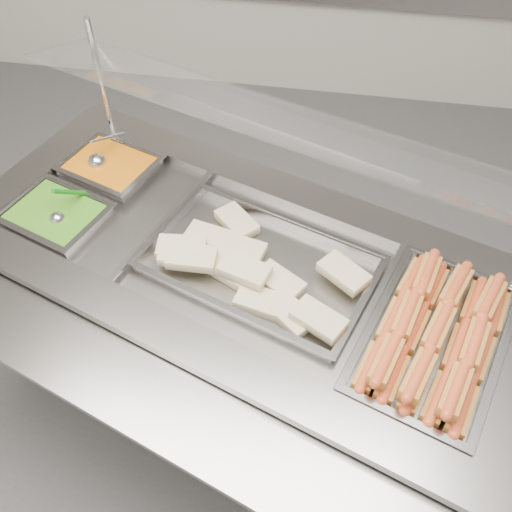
% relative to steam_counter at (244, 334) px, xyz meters
% --- Properties ---
extents(ground, '(6.00, 6.00, 0.00)m').
position_rel_steam_counter_xyz_m(ground, '(0.11, -0.31, -0.42)').
color(ground, '#545557').
rests_on(ground, ground).
extents(steam_counter, '(1.90, 1.32, 0.84)m').
position_rel_steam_counter_xyz_m(steam_counter, '(0.00, 0.00, 0.00)').
color(steam_counter, gray).
rests_on(steam_counter, ground).
extents(tray_rail, '(1.65, 0.87, 0.05)m').
position_rel_steam_counter_xyz_m(tray_rail, '(-0.16, -0.45, 0.37)').
color(tray_rail, gray).
rests_on(tray_rail, steam_counter).
extents(sneeze_guard, '(1.53, 0.78, 0.41)m').
position_rel_steam_counter_xyz_m(sneeze_guard, '(0.07, 0.19, 0.76)').
color(sneeze_guard, silver).
rests_on(sneeze_guard, steam_counter).
extents(pan_hotdogs, '(0.47, 0.59, 0.09)m').
position_rel_steam_counter_xyz_m(pan_hotdogs, '(0.55, -0.20, 0.38)').
color(pan_hotdogs, gray).
rests_on(pan_hotdogs, steam_counter).
extents(pan_wraps, '(0.72, 0.56, 0.07)m').
position_rel_steam_counter_xyz_m(pan_wraps, '(0.05, -0.02, 0.39)').
color(pan_wraps, gray).
rests_on(pan_wraps, steam_counter).
extents(pan_beans, '(0.34, 0.30, 0.09)m').
position_rel_steam_counter_xyz_m(pan_beans, '(-0.52, 0.33, 0.38)').
color(pan_beans, gray).
rests_on(pan_beans, steam_counter).
extents(pan_peas, '(0.34, 0.30, 0.09)m').
position_rel_steam_counter_xyz_m(pan_peas, '(-0.61, 0.08, 0.38)').
color(pan_peas, gray).
rests_on(pan_peas, steam_counter).
extents(hotdogs_in_buns, '(0.42, 0.54, 0.11)m').
position_rel_steam_counter_xyz_m(hotdogs_in_buns, '(0.55, -0.20, 0.43)').
color(hotdogs_in_buns, '#9C5820').
rests_on(hotdogs_in_buns, pan_hotdogs).
extents(tortilla_wraps, '(0.62, 0.49, 0.07)m').
position_rel_steam_counter_xyz_m(tortilla_wraps, '(0.02, -0.05, 0.42)').
color(tortilla_wraps, '#D0C18C').
rests_on(tortilla_wraps, pan_wraps).
extents(ladle, '(0.09, 0.18, 0.13)m').
position_rel_steam_counter_xyz_m(ladle, '(-0.56, 0.33, 0.43)').
color(ladle, silver).
rests_on(ladle, pan_beans).
extents(serving_spoon, '(0.08, 0.16, 0.14)m').
position_rel_steam_counter_xyz_m(serving_spoon, '(-0.58, 0.06, 0.43)').
color(serving_spoon, silver).
rests_on(serving_spoon, pan_peas).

